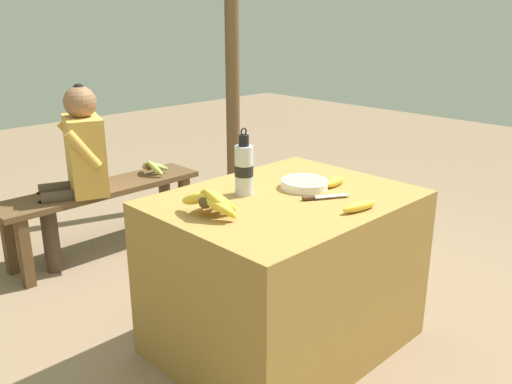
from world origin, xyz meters
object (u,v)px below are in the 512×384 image
knife (319,197)px  banana_bunch_green (152,166)px  loose_banana_front (359,206)px  loose_banana_side (335,182)px  serving_bowl (304,183)px  seated_vendor (78,161)px  wooden_bench (102,199)px  support_post_far (232,53)px  banana_bunch_ripe (211,200)px  water_bottle (244,169)px

knife → banana_bunch_green: 1.68m
loose_banana_front → loose_banana_side: (0.20, 0.27, 0.00)m
serving_bowl → loose_banana_front: size_ratio=1.22×
loose_banana_front → seated_vendor: (-0.30, 1.83, -0.11)m
knife → seated_vendor: bearing=129.6°
banana_bunch_green → serving_bowl: bearing=-96.3°
serving_bowl → wooden_bench: size_ratio=0.16×
support_post_far → seated_vendor: bearing=-170.6°
loose_banana_front → support_post_far: 2.43m
knife → loose_banana_front: bearing=-59.3°
seated_vendor → banana_bunch_green: seated_vendor is taller
knife → support_post_far: (1.19, 1.87, 0.45)m
banana_bunch_ripe → serving_bowl: 0.54m
serving_bowl → wooden_bench: serving_bowl is taller
loose_banana_side → water_bottle: bearing=151.4°
banana_bunch_ripe → wooden_bench: size_ratio=0.21×
wooden_bench → banana_bunch_ripe: bearing=-101.8°
wooden_bench → support_post_far: (1.34, 0.23, 0.83)m
water_bottle → banana_bunch_green: (0.42, 1.36, -0.35)m
water_bottle → support_post_far: 2.14m
loose_banana_front → seated_vendor: 1.86m
wooden_bench → seated_vendor: seated_vendor is taller
loose_banana_side → loose_banana_front: bearing=-125.6°
banana_bunch_ripe → seated_vendor: 1.47m
serving_bowl → seated_vendor: bearing=104.1°
banana_bunch_ripe → wooden_bench: 1.56m
serving_bowl → water_bottle: water_bottle is taller
water_bottle → loose_banana_front: (0.19, -0.48, -0.10)m
support_post_far → banana_bunch_green: bearing=-166.3°
water_bottle → support_post_far: size_ratio=0.13×
knife → water_bottle: bearing=152.7°
knife → wooden_bench: size_ratio=0.15×
banana_bunch_ripe → water_bottle: water_bottle is taller
knife → banana_bunch_ripe: bearing=-171.2°
seated_vendor → loose_banana_front: bearing=119.0°
loose_banana_front → loose_banana_side: size_ratio=1.22×
water_bottle → seated_vendor: (-0.11, 1.35, -0.21)m
banana_bunch_ripe → support_post_far: support_post_far is taller
loose_banana_front → wooden_bench: loose_banana_front is taller
water_bottle → support_post_far: support_post_far is taller
loose_banana_side → serving_bowl: bearing=146.9°
wooden_bench → seated_vendor: (-0.14, -0.02, 0.28)m
serving_bowl → water_bottle: 0.30m
banana_bunch_ripe → serving_bowl: size_ratio=1.31×
loose_banana_front → knife: 0.21m
seated_vendor → water_bottle: bearing=114.5°
water_bottle → wooden_bench: (0.03, 1.37, -0.48)m
banana_bunch_ripe → water_bottle: bearing=20.7°
serving_bowl → banana_bunch_green: serving_bowl is taller
wooden_bench → support_post_far: bearing=9.7°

